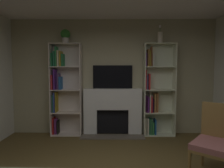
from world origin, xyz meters
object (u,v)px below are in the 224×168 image
object	(u,v)px
bookshelf_left	(63,87)
armchair	(221,140)
bookshelf_right	(155,93)
potted_plant	(65,36)
tv	(113,77)
vase_with_flowers	(160,37)
fireplace	(113,111)

from	to	relation	value
bookshelf_left	armchair	xyz separation A→B (m)	(2.78, -1.94, -0.59)
bookshelf_right	potted_plant	bearing A→B (deg)	-178.78
bookshelf_left	tv	bearing A→B (deg)	3.72
tv	armchair	distance (m)	2.70
bookshelf_left	potted_plant	distance (m)	1.22
bookshelf_right	armchair	size ratio (longest dim) A/B	2.07
tv	armchair	bearing A→B (deg)	-51.90
vase_with_flowers	armchair	world-z (taller)	vase_with_flowers
potted_plant	fireplace	bearing A→B (deg)	2.31
fireplace	potted_plant	world-z (taller)	potted_plant
bookshelf_left	vase_with_flowers	distance (m)	2.58
fireplace	potted_plant	distance (m)	2.09
armchair	potted_plant	bearing A→B (deg)	144.73
bookshelf_right	potted_plant	world-z (taller)	potted_plant
tv	armchair	world-z (taller)	tv
tv	potted_plant	xyz separation A→B (m)	(-1.10, -0.12, 0.97)
fireplace	tv	distance (m)	0.81
tv	potted_plant	distance (m)	1.47
bookshelf_left	fireplace	bearing A→B (deg)	0.10
potted_plant	armchair	bearing A→B (deg)	-35.27
fireplace	potted_plant	size ratio (longest dim) A/B	4.49
fireplace	vase_with_flowers	distance (m)	2.06
tv	potted_plant	size ratio (longest dim) A/B	2.88
fireplace	armchair	xyz separation A→B (m)	(1.58, -1.95, -0.04)
bookshelf_left	potted_plant	xyz separation A→B (m)	(0.09, -0.04, 1.22)
fireplace	bookshelf_right	bearing A→B (deg)	0.03
vase_with_flowers	tv	bearing A→B (deg)	173.84
fireplace	vase_with_flowers	xyz separation A→B (m)	(1.10, -0.04, 1.74)
fireplace	bookshelf_right	size ratio (longest dim) A/B	0.68
tv	vase_with_flowers	size ratio (longest dim) A/B	2.21
potted_plant	armchair	world-z (taller)	potted_plant
tv	bookshelf_left	bearing A→B (deg)	-176.28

